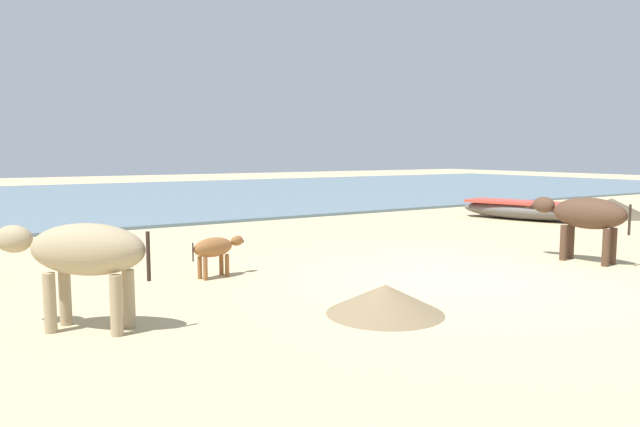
# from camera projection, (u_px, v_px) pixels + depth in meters

# --- Properties ---
(ground) EXTENTS (80.00, 80.00, 0.00)m
(ground) POSITION_uv_depth(u_px,v_px,m) (457.00, 279.00, 8.14)
(ground) COLOR tan
(sea_water) EXTENTS (60.00, 20.00, 0.08)m
(sea_water) POSITION_uv_depth(u_px,v_px,m) (133.00, 196.00, 23.06)
(sea_water) COLOR slate
(sea_water) RESTS_ON ground
(fishing_boat_2) EXTENTS (2.02, 3.54, 0.70)m
(fishing_boat_2) POSITION_uv_depth(u_px,v_px,m) (524.00, 210.00, 15.34)
(fishing_boat_2) COLOR #5B5651
(fishing_boat_2) RESTS_ON ground
(cow_adult_dark) EXTENTS (0.65, 1.63, 1.06)m
(cow_adult_dark) POSITION_uv_depth(u_px,v_px,m) (585.00, 216.00, 9.37)
(cow_adult_dark) COLOR #4C3323
(cow_adult_dark) RESTS_ON ground
(calf_far_brown) EXTENTS (0.88, 0.40, 0.58)m
(calf_far_brown) POSITION_uv_depth(u_px,v_px,m) (215.00, 249.00, 8.22)
(calf_far_brown) COLOR brown
(calf_far_brown) RESTS_ON ground
(cow_second_adult_dun) EXTENTS (1.46, 1.31, 1.09)m
(cow_second_adult_dun) POSITION_uv_depth(u_px,v_px,m) (82.00, 253.00, 5.73)
(cow_second_adult_dun) COLOR tan
(cow_second_adult_dun) RESTS_ON ground
(debris_pile_0) EXTENTS (1.87, 1.87, 0.33)m
(debris_pile_0) POSITION_uv_depth(u_px,v_px,m) (385.00, 299.00, 6.39)
(debris_pile_0) COLOR #7A6647
(debris_pile_0) RESTS_ON ground
(debris_pile_1) EXTENTS (2.47, 2.47, 0.52)m
(debris_pile_1) POSITION_uv_depth(u_px,v_px,m) (611.00, 207.00, 16.05)
(debris_pile_1) COLOR brown
(debris_pile_1) RESTS_ON ground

